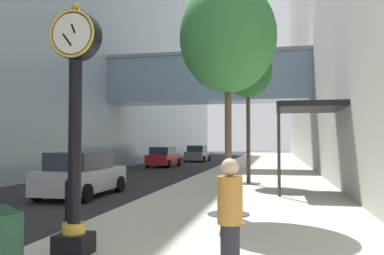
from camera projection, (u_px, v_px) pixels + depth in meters
name	position (u px, v px, depth m)	size (l,w,h in m)	color
ground_plane	(212.00, 170.00, 28.25)	(110.00, 110.00, 0.00)	#262628
sidewalk_right	(263.00, 167.00, 30.49)	(6.88, 80.00, 0.14)	beige
street_clock	(75.00, 115.00, 6.79)	(0.84, 0.55, 4.27)	black
bollard_third	(71.00, 205.00, 8.22)	(0.24, 0.24, 1.15)	black
street_tree_near	(228.00, 38.00, 10.59)	(2.56, 2.56, 6.12)	#333335
street_tree_mid_near	(248.00, 71.00, 18.22)	(2.18, 2.18, 6.39)	#333335
trash_bin	(3.00, 241.00, 5.46)	(0.53, 0.53, 1.05)	#234C33
pedestrian_walking	(230.00, 217.00, 5.37)	(0.42, 0.42, 1.67)	#23232D
storefront_awning	(307.00, 109.00, 15.31)	(2.40, 3.60, 3.30)	black
car_grey_near	(197.00, 154.00, 40.74)	(2.14, 4.06, 1.64)	slate
car_silver_mid	(82.00, 175.00, 14.87)	(2.00, 4.28, 1.65)	#B7BABF
car_red_far	(164.00, 157.00, 32.50)	(2.07, 4.36, 1.60)	#AD191E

